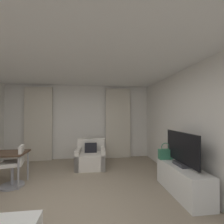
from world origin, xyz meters
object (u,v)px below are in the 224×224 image
object	(u,v)px
armchair	(91,158)
tv_flatscreen	(182,150)
tv_console	(182,180)
desk_chair	(14,168)
handbag_primary	(165,154)

from	to	relation	value
armchair	tv_flatscreen	size ratio (longest dim) A/B	0.82
tv_console	tv_flatscreen	bearing A→B (deg)	90.00
tv_console	desk_chair	bearing A→B (deg)	167.06
tv_flatscreen	handbag_primary	distance (m)	0.53
desk_chair	handbag_primary	bearing A→B (deg)	-5.20
desk_chair	handbag_primary	distance (m)	3.38
desk_chair	tv_console	world-z (taller)	desk_chair
desk_chair	tv_flatscreen	bearing A→B (deg)	-12.79
tv_console	handbag_primary	size ratio (longest dim) A/B	3.56
tv_console	handbag_primary	distance (m)	0.64
handbag_primary	armchair	bearing A→B (deg)	142.41
desk_chair	tv_console	size ratio (longest dim) A/B	0.67
desk_chair	tv_flatscreen	distance (m)	3.58
tv_console	handbag_primary	xyz separation A→B (m)	(-0.10, 0.49, 0.40)
tv_flatscreen	desk_chair	bearing A→B (deg)	167.21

